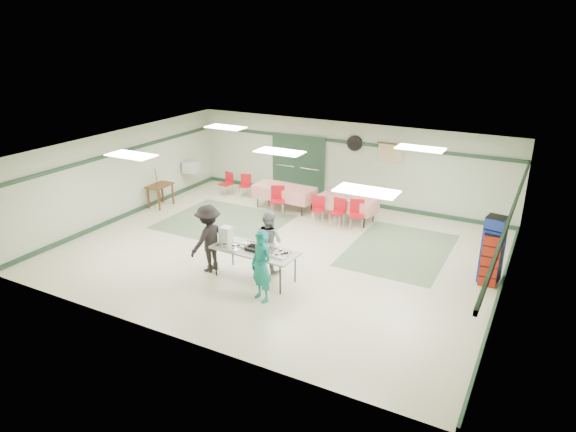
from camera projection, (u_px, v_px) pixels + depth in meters
The scene contains 42 objects.
floor at pixel (280, 250), 13.68m from camera, with size 11.00×11.00×0.00m, color beige.
ceiling at pixel (280, 151), 12.73m from camera, with size 11.00×11.00×0.00m, color silver.
wall_back at pixel (346, 163), 16.92m from camera, with size 11.00×11.00×0.00m, color #B4BEA2.
wall_front at pixel (162, 273), 9.49m from camera, with size 11.00×11.00×0.00m, color #B4BEA2.
wall_left at pixel (122, 174), 15.63m from camera, with size 9.00×9.00×0.00m, color #B4BEA2.
wall_right at pixel (508, 243), 10.78m from camera, with size 9.00×9.00×0.00m, color #B4BEA2.
trim_back at pixel (346, 142), 16.65m from camera, with size 11.00×0.06×0.10m, color #213C29.
baseboard_back at pixel (344, 200), 17.35m from camera, with size 11.00×0.06×0.12m, color #213C29.
trim_left at pixel (120, 152), 15.37m from camera, with size 9.00×0.06×0.10m, color #213C29.
baseboard_left at pixel (128, 214), 16.07m from camera, with size 9.00×0.06×0.12m, color #213C29.
trim_right at pixel (512, 211), 10.55m from camera, with size 9.00×0.06×0.10m, color #213C29.
baseboard_right at pixel (498, 296), 11.25m from camera, with size 9.00×0.06×0.12m, color #213C29.
green_patch_a at pixel (224, 222), 15.61m from camera, with size 3.50×3.00×0.01m, color slate.
green_patch_b at pixel (399, 250), 13.69m from camera, with size 2.50×3.50×0.01m, color slate.
double_door_left at pixel (286, 164), 17.95m from camera, with size 0.90×0.06×2.10m, color gray.
double_door_right at pixel (311, 167), 17.53m from camera, with size 0.90×0.06×2.10m, color gray.
door_frame at pixel (298, 166), 17.72m from camera, with size 2.00×0.03×2.15m, color #213C29.
wall_fan at pixel (355, 143), 16.49m from camera, with size 0.50×0.50×0.10m, color black.
scroll_banner at pixel (390, 153), 16.03m from camera, with size 0.80×0.02×0.60m, color tan.
serving_table at pixel (255, 251), 11.89m from camera, with size 2.09×0.91×0.76m.
sheet_tray_right at pixel (276, 254), 11.63m from camera, with size 0.59×0.44×0.02m, color silver.
sheet_tray_mid at pixel (252, 246), 12.04m from camera, with size 0.55×0.42×0.02m, color silver.
sheet_tray_left at pixel (230, 246), 12.03m from camera, with size 0.60×0.46×0.02m, color silver.
baking_pan at pixel (257, 249), 11.81m from camera, with size 0.49×0.30×0.08m, color black.
foam_box_stack at pixel (226, 235), 12.15m from camera, with size 0.26×0.24×0.41m, color white.
volunteer_teal at pixel (261, 266), 10.96m from camera, with size 0.59×0.39×1.61m, color #128173.
volunteer_grey at pixel (269, 241), 12.36m from camera, with size 0.74×0.57×1.51m, color gray.
volunteer_dark at pixel (209, 238), 12.29m from camera, with size 1.08×0.62×1.68m, color black.
dining_table_a at pixel (348, 203), 15.56m from camera, with size 1.83×1.01×0.77m.
dining_table_b at pixel (284, 192), 16.53m from camera, with size 2.01×0.95×0.77m.
chair_a at pixel (338, 209), 15.14m from camera, with size 0.41×0.41×0.84m.
chair_b at pixel (318, 207), 15.43m from camera, with size 0.48×0.48×0.80m.
chair_c at pixel (357, 211), 14.88m from camera, with size 0.53×0.53×0.90m.
chair_d at pixel (278, 197), 16.03m from camera, with size 0.56×0.56×0.92m.
chair_loose_a at pixel (245, 183), 17.74m from camera, with size 0.45×0.46×0.79m.
chair_loose_b at pixel (228, 181), 17.84m from camera, with size 0.47×0.47×0.83m.
crate_stack_blue_a at pixel (492, 253), 11.86m from camera, with size 0.43×0.43×1.40m, color navy.
crate_stack_red at pixel (490, 259), 11.70m from camera, with size 0.39×0.39×1.27m, color #99230F.
crate_stack_blue_b at pixel (492, 250), 11.73m from camera, with size 0.42×0.42×1.62m, color navy.
printer_table at pixel (160, 188), 16.72m from camera, with size 0.57×0.86×0.74m.
office_printer at pixel (192, 167), 18.00m from camera, with size 0.51×0.44×0.40m, color #B2B2AD.
broom at pixel (158, 187), 16.77m from camera, with size 0.03×0.03×1.26m, color brown.
Camera 1 is at (6.06, -10.91, 5.69)m, focal length 32.00 mm.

